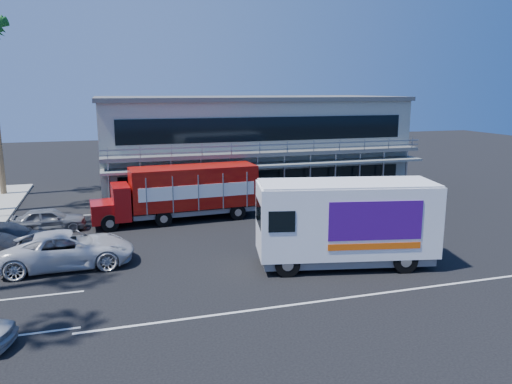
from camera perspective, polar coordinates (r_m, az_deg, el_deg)
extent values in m
plane|color=black|center=(24.62, 2.03, -6.88)|extent=(120.00, 120.00, 0.00)
cube|color=gray|center=(38.80, -0.93, 5.26)|extent=(22.00, 10.00, 7.00)
cube|color=#515454|center=(38.57, -0.94, 10.65)|extent=(22.40, 10.40, 0.30)
cube|color=#515454|center=(33.48, 1.72, 4.40)|extent=(22.00, 1.20, 0.25)
cube|color=gray|center=(32.90, 2.03, 5.15)|extent=(22.00, 0.08, 0.90)
cube|color=slate|center=(33.29, 1.88, 3.14)|extent=(22.00, 1.80, 0.15)
cube|color=black|center=(34.33, 1.39, 1.21)|extent=(20.00, 0.06, 1.60)
cube|color=black|center=(33.86, 1.42, 7.21)|extent=(20.00, 0.06, 1.60)
cube|color=#950C0C|center=(29.93, -17.11, -2.17)|extent=(1.43, 2.18, 1.13)
cube|color=#950C0C|center=(29.88, -15.19, -1.06)|extent=(1.07, 2.40, 1.97)
cube|color=black|center=(29.77, -15.25, -0.01)|extent=(0.16, 1.99, 0.66)
cube|color=#A8160A|center=(30.40, -7.13, 0.65)|extent=(7.63, 2.77, 2.44)
cube|color=slate|center=(30.71, -7.06, -2.02)|extent=(7.61, 2.42, 0.28)
cube|color=white|center=(29.29, -6.60, 0.05)|extent=(6.90, 0.42, 0.80)
cube|color=white|center=(31.56, -7.62, 0.86)|extent=(6.90, 0.42, 0.80)
cylinder|color=black|center=(29.05, -16.38, -3.45)|extent=(0.99, 0.34, 0.98)
cylinder|color=black|center=(31.05, -16.65, -2.51)|extent=(0.99, 0.34, 0.98)
cylinder|color=black|center=(29.37, -10.52, -3.01)|extent=(0.99, 0.34, 0.98)
cylinder|color=black|center=(31.35, -11.17, -2.10)|extent=(0.99, 0.34, 0.98)
cylinder|color=black|center=(30.41, -2.13, -2.31)|extent=(0.99, 0.34, 0.98)
cylinder|color=black|center=(32.32, -3.26, -1.48)|extent=(0.99, 0.34, 0.98)
cube|color=white|center=(22.60, 10.25, -2.98)|extent=(8.23, 4.23, 3.14)
cube|color=slate|center=(23.09, 10.10, -7.16)|extent=(7.87, 3.91, 0.39)
cube|color=black|center=(21.82, 0.34, -2.41)|extent=(0.51, 2.17, 1.06)
cube|color=white|center=(22.25, 10.40, 1.02)|extent=(8.07, 4.15, 0.09)
cube|color=#430D7A|center=(21.54, 13.53, -3.23)|extent=(3.96, 0.85, 1.68)
cube|color=#430D7A|center=(24.06, 11.48, -1.58)|extent=(3.96, 0.85, 1.68)
cube|color=#F2590C|center=(21.85, 13.39, -6.07)|extent=(3.95, 0.84, 0.28)
cylinder|color=black|center=(21.40, 3.60, -8.27)|extent=(1.11, 0.49, 1.08)
cylinder|color=black|center=(23.62, 2.73, -6.32)|extent=(1.11, 0.49, 1.08)
cylinder|color=black|center=(22.73, 16.68, -7.55)|extent=(1.11, 0.49, 1.08)
cylinder|color=black|center=(24.84, 14.66, -5.79)|extent=(1.11, 0.49, 1.08)
imported|color=silver|center=(24.00, -20.76, -6.13)|extent=(5.85, 2.78, 1.61)
imported|color=#2A2F38|center=(27.47, -26.60, -4.65)|extent=(5.09, 2.87, 1.39)
imported|color=slate|center=(30.31, -22.57, -2.91)|extent=(3.95, 1.67, 1.33)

